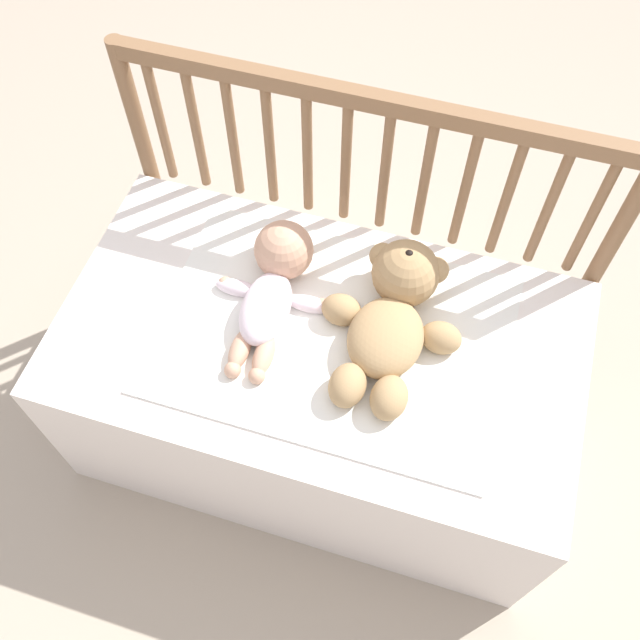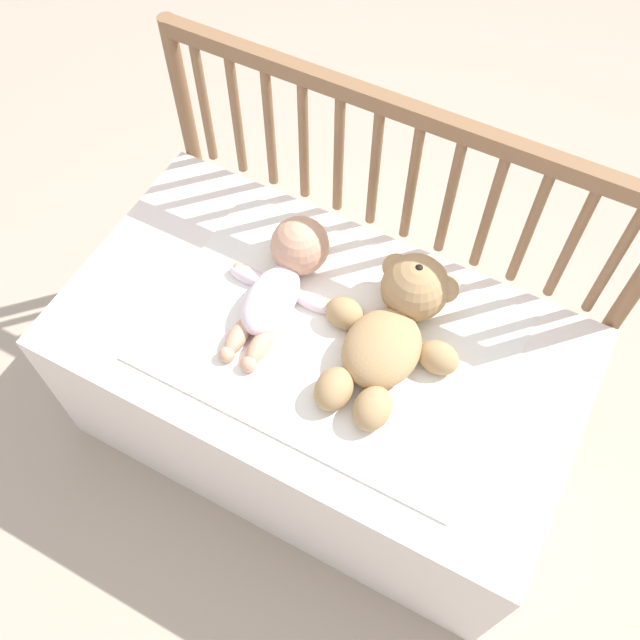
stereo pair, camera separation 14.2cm
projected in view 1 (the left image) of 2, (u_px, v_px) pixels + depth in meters
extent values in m
plane|color=tan|center=(320.00, 424.00, 1.86)|extent=(12.00, 12.00, 0.00)
cube|color=white|center=(320.00, 386.00, 1.66)|extent=(1.09, 0.61, 0.45)
cylinder|color=brown|center=(154.00, 182.00, 1.75)|extent=(0.04, 0.04, 0.82)
cylinder|color=brown|center=(588.00, 285.00, 1.59)|extent=(0.04, 0.04, 0.82)
cube|color=brown|center=(370.00, 100.00, 1.34)|extent=(1.05, 0.03, 0.04)
cylinder|color=brown|center=(160.00, 122.00, 1.56)|extent=(0.02, 0.02, 0.33)
cylinder|color=brown|center=(196.00, 130.00, 1.55)|extent=(0.02, 0.02, 0.33)
cylinder|color=brown|center=(233.00, 139.00, 1.54)|extent=(0.02, 0.02, 0.33)
cylinder|color=brown|center=(270.00, 147.00, 1.52)|extent=(0.02, 0.02, 0.33)
cylinder|color=brown|center=(307.00, 155.00, 1.51)|extent=(0.02, 0.02, 0.33)
cylinder|color=brown|center=(346.00, 164.00, 1.50)|extent=(0.02, 0.02, 0.33)
cylinder|color=brown|center=(385.00, 173.00, 1.49)|extent=(0.02, 0.02, 0.33)
cylinder|color=brown|center=(424.00, 182.00, 1.47)|extent=(0.02, 0.02, 0.33)
cylinder|color=brown|center=(465.00, 191.00, 1.46)|extent=(0.02, 0.02, 0.33)
cylinder|color=brown|center=(506.00, 200.00, 1.45)|extent=(0.02, 0.02, 0.33)
cylinder|color=brown|center=(548.00, 209.00, 1.43)|extent=(0.02, 0.02, 0.33)
cylinder|color=brown|center=(591.00, 219.00, 1.42)|extent=(0.02, 0.02, 0.33)
cube|color=white|center=(332.00, 334.00, 1.47)|extent=(0.72, 0.50, 0.01)
ellipsoid|color=tan|center=(386.00, 337.00, 1.41)|extent=(0.16, 0.19, 0.09)
sphere|color=tan|center=(406.00, 273.00, 1.47)|extent=(0.14, 0.14, 0.14)
sphere|color=beige|center=(408.00, 262.00, 1.43)|extent=(0.06, 0.06, 0.06)
sphere|color=black|center=(409.00, 255.00, 1.41)|extent=(0.02, 0.02, 0.02)
sphere|color=tan|center=(383.00, 256.00, 1.48)|extent=(0.06, 0.06, 0.06)
sphere|color=tan|center=(435.00, 270.00, 1.46)|extent=(0.06, 0.06, 0.06)
ellipsoid|color=tan|center=(341.00, 310.00, 1.46)|extent=(0.09, 0.07, 0.07)
ellipsoid|color=tan|center=(441.00, 338.00, 1.43)|extent=(0.09, 0.07, 0.07)
ellipsoid|color=tan|center=(347.00, 385.00, 1.37)|extent=(0.07, 0.09, 0.07)
ellipsoid|color=tan|center=(389.00, 398.00, 1.35)|extent=(0.07, 0.09, 0.07)
ellipsoid|color=white|center=(266.00, 308.00, 1.46)|extent=(0.11, 0.18, 0.08)
sphere|color=tan|center=(284.00, 250.00, 1.51)|extent=(0.13, 0.13, 0.13)
ellipsoid|color=white|center=(237.00, 288.00, 1.51)|extent=(0.10, 0.04, 0.04)
ellipsoid|color=white|center=(309.00, 304.00, 1.49)|extent=(0.10, 0.04, 0.04)
sphere|color=tan|center=(225.00, 283.00, 1.52)|extent=(0.03, 0.03, 0.03)
sphere|color=tan|center=(322.00, 305.00, 1.49)|extent=(0.03, 0.03, 0.03)
ellipsoid|color=tan|center=(240.00, 349.00, 1.43)|extent=(0.04, 0.10, 0.04)
ellipsoid|color=tan|center=(264.00, 355.00, 1.42)|extent=(0.04, 0.10, 0.04)
sphere|color=tan|center=(233.00, 370.00, 1.41)|extent=(0.03, 0.03, 0.03)
sphere|color=tan|center=(257.00, 376.00, 1.40)|extent=(0.03, 0.03, 0.03)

